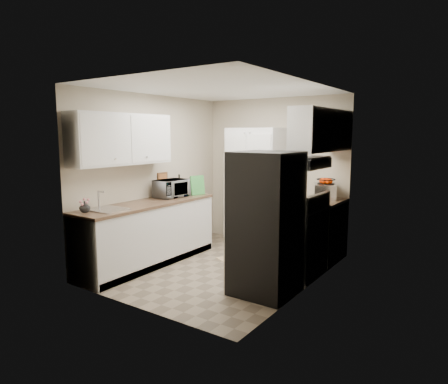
{
  "coord_description": "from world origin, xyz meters",
  "views": [
    {
      "loc": [
        3.14,
        -4.5,
        1.9
      ],
      "look_at": [
        -0.05,
        0.15,
        1.08
      ],
      "focal_mm": 32.0,
      "sensor_mm": 36.0,
      "label": 1
    }
  ],
  "objects_px": {
    "pantry_cabinet": "(256,188)",
    "refrigerator": "(266,224)",
    "wine_bottle": "(179,185)",
    "toaster_oven": "(325,191)",
    "electric_range": "(296,240)",
    "microwave": "(171,189)"
  },
  "relations": [
    {
      "from": "pantry_cabinet",
      "to": "electric_range",
      "type": "relative_size",
      "value": 1.77
    },
    {
      "from": "microwave",
      "to": "toaster_oven",
      "type": "bearing_deg",
      "value": -55.0
    },
    {
      "from": "electric_range",
      "to": "toaster_oven",
      "type": "xyz_separation_m",
      "value": [
        0.04,
        0.93,
        0.56
      ]
    },
    {
      "from": "microwave",
      "to": "wine_bottle",
      "type": "bearing_deg",
      "value": 24.37
    },
    {
      "from": "pantry_cabinet",
      "to": "microwave",
      "type": "relative_size",
      "value": 3.99
    },
    {
      "from": "microwave",
      "to": "wine_bottle",
      "type": "height_order",
      "value": "wine_bottle"
    },
    {
      "from": "electric_range",
      "to": "microwave",
      "type": "xyz_separation_m",
      "value": [
        -1.99,
        -0.28,
        0.58
      ]
    },
    {
      "from": "microwave",
      "to": "toaster_oven",
      "type": "xyz_separation_m",
      "value": [
        2.03,
        1.21,
        -0.02
      ]
    },
    {
      "from": "electric_range",
      "to": "toaster_oven",
      "type": "height_order",
      "value": "toaster_oven"
    },
    {
      "from": "pantry_cabinet",
      "to": "refrigerator",
      "type": "height_order",
      "value": "pantry_cabinet"
    },
    {
      "from": "microwave",
      "to": "electric_range",
      "type": "bearing_deg",
      "value": -77.68
    },
    {
      "from": "pantry_cabinet",
      "to": "toaster_oven",
      "type": "height_order",
      "value": "pantry_cabinet"
    },
    {
      "from": "refrigerator",
      "to": "toaster_oven",
      "type": "bearing_deg",
      "value": 87.58
    },
    {
      "from": "electric_range",
      "to": "wine_bottle",
      "type": "distance_m",
      "value": 2.2
    },
    {
      "from": "pantry_cabinet",
      "to": "refrigerator",
      "type": "distance_m",
      "value": 2.07
    },
    {
      "from": "wine_bottle",
      "to": "toaster_oven",
      "type": "bearing_deg",
      "value": 22.18
    },
    {
      "from": "pantry_cabinet",
      "to": "electric_range",
      "type": "xyz_separation_m",
      "value": [
        1.17,
        -0.93,
        -0.52
      ]
    },
    {
      "from": "pantry_cabinet",
      "to": "microwave",
      "type": "distance_m",
      "value": 1.46
    },
    {
      "from": "refrigerator",
      "to": "microwave",
      "type": "xyz_separation_m",
      "value": [
        -1.96,
        0.52,
        0.21
      ]
    },
    {
      "from": "refrigerator",
      "to": "wine_bottle",
      "type": "distance_m",
      "value": 2.26
    },
    {
      "from": "pantry_cabinet",
      "to": "wine_bottle",
      "type": "xyz_separation_m",
      "value": [
        -0.94,
        -0.88,
        0.07
      ]
    },
    {
      "from": "pantry_cabinet",
      "to": "toaster_oven",
      "type": "bearing_deg",
      "value": 0.04
    }
  ]
}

